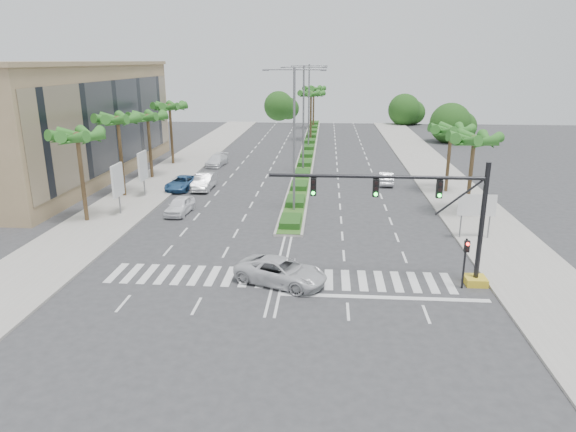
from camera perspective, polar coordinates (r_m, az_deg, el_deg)
name	(u,v)px	position (r m, az deg, el deg)	size (l,w,h in m)	color
ground	(279,278)	(30.94, -1.05, -6.91)	(160.00, 160.00, 0.00)	#333335
footpath_right	(458,197)	(51.29, 18.33, 2.02)	(6.00, 120.00, 0.15)	gray
footpath_left	(145,191)	(52.89, -15.58, 2.69)	(6.00, 120.00, 0.15)	gray
median	(308,151)	(74.27, 2.24, 7.28)	(2.20, 75.00, 0.20)	gray
median_grass	(308,150)	(74.25, 2.24, 7.37)	(1.80, 75.00, 0.04)	#23521C
building	(63,123)	(61.67, -23.75, 9.46)	(12.00, 36.00, 12.00)	tan
signal_gantry	(441,227)	(30.30, 16.65, -1.17)	(12.60, 1.20, 7.20)	gold
pedestrian_signal	(466,255)	(30.45, 19.13, -4.14)	(0.28, 0.36, 3.00)	black
direction_sign	(477,207)	(39.05, 20.24, 0.94)	(2.70, 0.11, 3.40)	slate
billboard_near	(118,181)	(44.74, -18.41, 3.73)	(0.18, 2.10, 4.35)	slate
billboard_far	(143,166)	(50.20, -15.84, 5.32)	(0.18, 2.10, 4.35)	slate
palm_left_near	(77,139)	(43.14, -22.35, 7.92)	(4.57, 4.68, 7.55)	brown
palm_left_mid	(118,122)	(50.32, -18.39, 9.88)	(4.57, 4.68, 7.95)	brown
palm_left_far	(148,119)	(57.80, -15.32, 10.36)	(4.57, 4.68, 7.35)	brown
palm_left_end	(170,109)	(65.33, -13.01, 11.55)	(4.57, 4.68, 7.75)	brown
palm_right_near	(474,142)	(44.24, 19.96, 7.73)	(4.57, 4.68, 7.05)	brown
palm_right_far	(451,132)	(51.96, 17.66, 8.85)	(4.57, 4.68, 6.75)	brown
palm_median_a	(311,96)	(83.39, 2.58, 13.22)	(4.57, 4.68, 8.05)	brown
palm_median_b	(314,90)	(98.36, 2.88, 13.78)	(4.57, 4.68, 8.05)	brown
streetlight_near	(294,133)	(42.65, 0.69, 9.24)	(5.10, 0.25, 12.00)	slate
streetlight_mid	(303,113)	(58.52, 1.73, 11.32)	(5.10, 0.25, 12.00)	slate
streetlight_far	(309,102)	(74.45, 2.33, 12.51)	(5.10, 0.25, 12.00)	slate
car_parked_a	(180,206)	(44.39, -11.92, 1.14)	(1.68, 4.16, 1.42)	white
car_parked_b	(204,182)	(52.47, -9.28, 3.80)	(1.69, 4.86, 1.60)	silver
car_parked_c	(182,183)	(52.83, -11.71, 3.61)	(2.22, 4.81, 1.34)	#2E5A8E
car_parked_d	(217,160)	(64.29, -7.92, 6.15)	(1.89, 4.66, 1.35)	white
car_crossing	(281,271)	(29.94, -0.79, -6.18)	(2.50, 5.41, 1.50)	silver
car_right	(386,178)	(54.93, 10.82, 4.18)	(1.43, 4.09, 1.35)	silver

